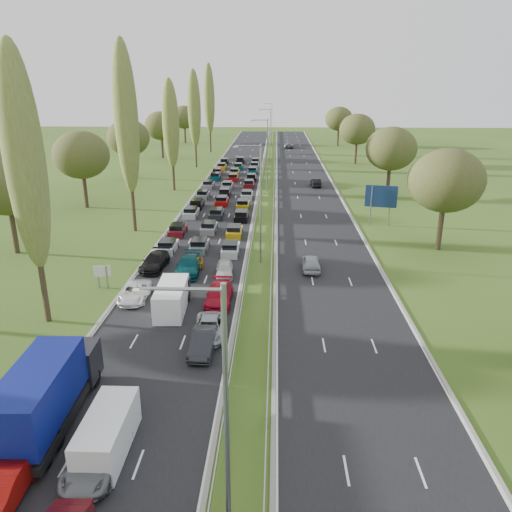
{
  "coord_description": "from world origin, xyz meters",
  "views": [
    {
      "loc": [
        5.97,
        -5.2,
        17.43
      ],
      "look_at": [
        4.13,
        40.64,
        1.5
      ],
      "focal_mm": 35.0,
      "sensor_mm": 36.0,
      "label": 1
    }
  ],
  "objects_px": {
    "near_car_1": "(1,489)",
    "near_car_3": "(155,261)",
    "white_van_front": "(109,430)",
    "white_van_rear": "(172,297)",
    "info_sign": "(102,274)",
    "direction_sign": "(381,198)",
    "near_car_2": "(135,292)",
    "blue_lorry": "(48,391)"
  },
  "relations": [
    {
      "from": "blue_lorry",
      "to": "white_van_front",
      "type": "relative_size",
      "value": 1.8
    },
    {
      "from": "near_car_1",
      "to": "near_car_3",
      "type": "xyz_separation_m",
      "value": [
        -0.16,
        29.31,
        -0.03
      ]
    },
    {
      "from": "info_sign",
      "to": "direction_sign",
      "type": "height_order",
      "value": "direction_sign"
    },
    {
      "from": "near_car_3",
      "to": "white_van_front",
      "type": "xyz_separation_m",
      "value": [
        3.71,
        -25.58,
        0.3
      ]
    },
    {
      "from": "blue_lorry",
      "to": "info_sign",
      "type": "xyz_separation_m",
      "value": [
        -3.48,
        18.79,
        -0.66
      ]
    },
    {
      "from": "near_car_1",
      "to": "white_van_rear",
      "type": "distance_m",
      "value": 20.21
    },
    {
      "from": "near_car_1",
      "to": "info_sign",
      "type": "relative_size",
      "value": 2.24
    },
    {
      "from": "info_sign",
      "to": "white_van_rear",
      "type": "bearing_deg",
      "value": -31.4
    },
    {
      "from": "near_car_2",
      "to": "info_sign",
      "type": "xyz_separation_m",
      "value": [
        -3.54,
        2.4,
        0.69
      ]
    },
    {
      "from": "white_van_front",
      "to": "near_car_3",
      "type": "bearing_deg",
      "value": 97.87
    },
    {
      "from": "near_car_1",
      "to": "direction_sign",
      "type": "bearing_deg",
      "value": 60.43
    },
    {
      "from": "blue_lorry",
      "to": "white_van_rear",
      "type": "xyz_separation_m",
      "value": [
        3.67,
        14.42,
        -0.88
      ]
    },
    {
      "from": "near_car_1",
      "to": "blue_lorry",
      "type": "relative_size",
      "value": 0.51
    },
    {
      "from": "direction_sign",
      "to": "white_van_front",
      "type": "bearing_deg",
      "value": -116.86
    },
    {
      "from": "white_van_rear",
      "to": "info_sign",
      "type": "distance_m",
      "value": 8.39
    },
    {
      "from": "info_sign",
      "to": "direction_sign",
      "type": "bearing_deg",
      "value": 37.5
    },
    {
      "from": "near_car_3",
      "to": "white_van_front",
      "type": "height_order",
      "value": "white_van_front"
    },
    {
      "from": "blue_lorry",
      "to": "info_sign",
      "type": "bearing_deg",
      "value": 98.13
    },
    {
      "from": "near_car_2",
      "to": "near_car_3",
      "type": "distance_m",
      "value": 7.44
    },
    {
      "from": "white_van_front",
      "to": "direction_sign",
      "type": "relative_size",
      "value": 0.99
    },
    {
      "from": "info_sign",
      "to": "direction_sign",
      "type": "xyz_separation_m",
      "value": [
        28.8,
        22.1,
        2.2
      ]
    },
    {
      "from": "blue_lorry",
      "to": "info_sign",
      "type": "distance_m",
      "value": 19.12
    },
    {
      "from": "direction_sign",
      "to": "near_car_2",
      "type": "bearing_deg",
      "value": -135.86
    },
    {
      "from": "near_car_3",
      "to": "white_van_rear",
      "type": "xyz_separation_m",
      "value": [
        3.67,
        -9.41,
        0.39
      ]
    },
    {
      "from": "near_car_2",
      "to": "near_car_3",
      "type": "relative_size",
      "value": 0.92
    },
    {
      "from": "near_car_1",
      "to": "info_sign",
      "type": "height_order",
      "value": "info_sign"
    },
    {
      "from": "near_car_1",
      "to": "white_van_rear",
      "type": "bearing_deg",
      "value": 78.91
    },
    {
      "from": "near_car_3",
      "to": "white_van_rear",
      "type": "distance_m",
      "value": 10.1
    },
    {
      "from": "near_car_1",
      "to": "direction_sign",
      "type": "relative_size",
      "value": 0.9
    },
    {
      "from": "near_car_1",
      "to": "white_van_rear",
      "type": "relative_size",
      "value": 0.84
    },
    {
      "from": "near_car_2",
      "to": "blue_lorry",
      "type": "height_order",
      "value": "blue_lorry"
    },
    {
      "from": "blue_lorry",
      "to": "direction_sign",
      "type": "bearing_deg",
      "value": 55.87
    },
    {
      "from": "near_car_2",
      "to": "white_van_rear",
      "type": "relative_size",
      "value": 0.85
    },
    {
      "from": "info_sign",
      "to": "direction_sign",
      "type": "distance_m",
      "value": 36.37
    },
    {
      "from": "near_car_2",
      "to": "blue_lorry",
      "type": "xyz_separation_m",
      "value": [
        -0.06,
        -16.39,
        1.35
      ]
    },
    {
      "from": "near_car_1",
      "to": "white_van_rear",
      "type": "height_order",
      "value": "white_van_rear"
    },
    {
      "from": "white_van_front",
      "to": "white_van_rear",
      "type": "height_order",
      "value": "white_van_rear"
    },
    {
      "from": "near_car_2",
      "to": "near_car_3",
      "type": "height_order",
      "value": "near_car_3"
    },
    {
      "from": "info_sign",
      "to": "white_van_front",
      "type": "bearing_deg",
      "value": -70.68
    },
    {
      "from": "near_car_2",
      "to": "info_sign",
      "type": "relative_size",
      "value": 2.25
    },
    {
      "from": "blue_lorry",
      "to": "direction_sign",
      "type": "relative_size",
      "value": 1.78
    },
    {
      "from": "near_car_3",
      "to": "direction_sign",
      "type": "distance_m",
      "value": 30.65
    }
  ]
}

